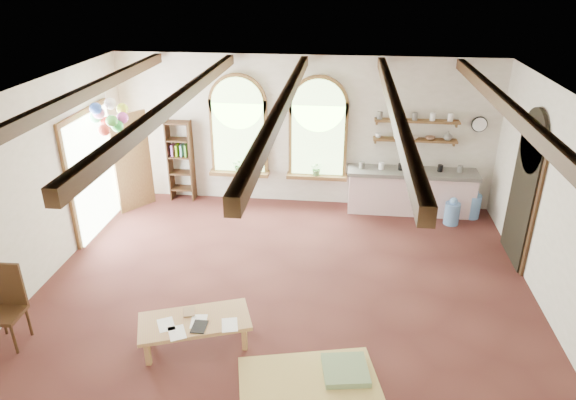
# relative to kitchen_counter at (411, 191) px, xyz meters

# --- Properties ---
(floor) EXTENTS (8.00, 8.00, 0.00)m
(floor) POSITION_rel_kitchen_counter_xyz_m (-2.30, -3.20, -0.48)
(floor) COLOR #572924
(floor) RESTS_ON ground
(ceiling_beams) EXTENTS (6.20, 6.80, 0.18)m
(ceiling_beams) POSITION_rel_kitchen_counter_xyz_m (-2.30, -3.20, 2.62)
(ceiling_beams) COLOR #3C2A13
(ceiling_beams) RESTS_ON ceiling
(window_left) EXTENTS (1.30, 0.28, 2.20)m
(window_left) POSITION_rel_kitchen_counter_xyz_m (-3.70, 0.23, 1.16)
(window_left) COLOR brown
(window_left) RESTS_ON floor
(window_right) EXTENTS (1.30, 0.28, 2.20)m
(window_right) POSITION_rel_kitchen_counter_xyz_m (-2.00, 0.23, 1.16)
(window_right) COLOR brown
(window_right) RESTS_ON floor
(left_doorway) EXTENTS (0.10, 1.90, 2.50)m
(left_doorway) POSITION_rel_kitchen_counter_xyz_m (-6.25, -1.40, 0.67)
(left_doorway) COLOR brown
(left_doorway) RESTS_ON floor
(right_doorway) EXTENTS (0.10, 1.30, 2.40)m
(right_doorway) POSITION_rel_kitchen_counter_xyz_m (1.65, -1.70, 0.62)
(right_doorway) COLOR black
(right_doorway) RESTS_ON floor
(kitchen_counter) EXTENTS (2.68, 0.62, 0.94)m
(kitchen_counter) POSITION_rel_kitchen_counter_xyz_m (0.00, 0.00, 0.00)
(kitchen_counter) COLOR #FFD8D9
(kitchen_counter) RESTS_ON floor
(wall_shelf_lower) EXTENTS (1.70, 0.24, 0.04)m
(wall_shelf_lower) POSITION_rel_kitchen_counter_xyz_m (0.00, 0.18, 1.07)
(wall_shelf_lower) COLOR brown
(wall_shelf_lower) RESTS_ON wall_back
(wall_shelf_upper) EXTENTS (1.70, 0.24, 0.04)m
(wall_shelf_upper) POSITION_rel_kitchen_counter_xyz_m (0.00, 0.18, 1.47)
(wall_shelf_upper) COLOR brown
(wall_shelf_upper) RESTS_ON wall_back
(wall_clock) EXTENTS (0.32, 0.04, 0.32)m
(wall_clock) POSITION_rel_kitchen_counter_xyz_m (1.25, 0.25, 1.42)
(wall_clock) COLOR black
(wall_clock) RESTS_ON wall_back
(bookshelf) EXTENTS (0.53, 0.32, 1.80)m
(bookshelf) POSITION_rel_kitchen_counter_xyz_m (-5.00, 0.12, 0.42)
(bookshelf) COLOR #3C2A13
(bookshelf) RESTS_ON floor
(coffee_table) EXTENTS (1.64, 1.16, 0.43)m
(coffee_table) POSITION_rel_kitchen_counter_xyz_m (-3.36, -4.66, -0.10)
(coffee_table) COLOR #A36D4A
(coffee_table) RESTS_ON floor
(side_chair) EXTENTS (0.49, 0.49, 1.18)m
(side_chair) POSITION_rel_kitchen_counter_xyz_m (-5.95, -4.90, -0.14)
(side_chair) COLOR #3C2A13
(side_chair) RESTS_ON floor
(floor_mat) EXTENTS (1.97, 1.46, 0.02)m
(floor_mat) POSITION_rel_kitchen_counter_xyz_m (-1.75, -5.20, -0.47)
(floor_mat) COLOR tan
(floor_mat) RESTS_ON floor
(floor_cushion) EXTENTS (0.66, 0.66, 0.10)m
(floor_cushion) POSITION_rel_kitchen_counter_xyz_m (-1.29, -4.99, -0.43)
(floor_cushion) COLOR gray
(floor_cushion) RESTS_ON floor
(water_jug_a) EXTENTS (0.30, 0.30, 0.59)m
(water_jug_a) POSITION_rel_kitchen_counter_xyz_m (0.80, -0.49, -0.22)
(water_jug_a) COLOR #6191D1
(water_jug_a) RESTS_ON floor
(water_jug_b) EXTENTS (0.33, 0.33, 0.65)m
(water_jug_b) POSITION_rel_kitchen_counter_xyz_m (1.27, -0.12, -0.20)
(water_jug_b) COLOR #6191D1
(water_jug_b) RESTS_ON floor
(balloon_cluster) EXTENTS (0.72, 0.78, 1.14)m
(balloon_cluster) POSITION_rel_kitchen_counter_xyz_m (-5.71, -1.53, 1.85)
(balloon_cluster) COLOR white
(balloon_cluster) RESTS_ON floor
(table_book) EXTENTS (0.22, 0.27, 0.02)m
(table_book) POSITION_rel_kitchen_counter_xyz_m (-3.56, -4.54, -0.04)
(table_book) COLOR olive
(table_book) RESTS_ON coffee_table
(tablet) EXTENTS (0.19, 0.28, 0.01)m
(tablet) POSITION_rel_kitchen_counter_xyz_m (-3.25, -4.81, -0.04)
(tablet) COLOR black
(tablet) RESTS_ON coffee_table
(potted_plant_left) EXTENTS (0.27, 0.23, 0.30)m
(potted_plant_left) POSITION_rel_kitchen_counter_xyz_m (-3.70, 0.12, 0.37)
(potted_plant_left) COLOR #598C4C
(potted_plant_left) RESTS_ON window_left
(potted_plant_right) EXTENTS (0.27, 0.23, 0.30)m
(potted_plant_right) POSITION_rel_kitchen_counter_xyz_m (-2.00, 0.12, 0.37)
(potted_plant_right) COLOR #598C4C
(potted_plant_right) RESTS_ON window_right
(shelf_cup_a) EXTENTS (0.12, 0.10, 0.10)m
(shelf_cup_a) POSITION_rel_kitchen_counter_xyz_m (-0.75, 0.18, 1.14)
(shelf_cup_a) COLOR white
(shelf_cup_a) RESTS_ON wall_shelf_lower
(shelf_cup_b) EXTENTS (0.10, 0.10, 0.09)m
(shelf_cup_b) POSITION_rel_kitchen_counter_xyz_m (-0.40, 0.18, 1.14)
(shelf_cup_b) COLOR beige
(shelf_cup_b) RESTS_ON wall_shelf_lower
(shelf_bowl_a) EXTENTS (0.22, 0.22, 0.05)m
(shelf_bowl_a) POSITION_rel_kitchen_counter_xyz_m (-0.05, 0.18, 1.12)
(shelf_bowl_a) COLOR beige
(shelf_bowl_a) RESTS_ON wall_shelf_lower
(shelf_bowl_b) EXTENTS (0.20, 0.20, 0.06)m
(shelf_bowl_b) POSITION_rel_kitchen_counter_xyz_m (0.30, 0.18, 1.12)
(shelf_bowl_b) COLOR #8C664C
(shelf_bowl_b) RESTS_ON wall_shelf_lower
(shelf_vase) EXTENTS (0.18, 0.18, 0.19)m
(shelf_vase) POSITION_rel_kitchen_counter_xyz_m (0.65, 0.18, 1.19)
(shelf_vase) COLOR slate
(shelf_vase) RESTS_ON wall_shelf_lower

